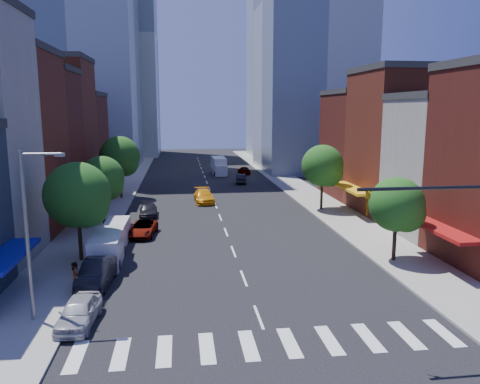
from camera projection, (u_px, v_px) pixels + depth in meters
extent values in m
plane|color=black|center=(259.00, 317.00, 25.46)|extent=(220.00, 220.00, 0.00)
cube|color=gray|center=(118.00, 193.00, 62.92)|extent=(5.00, 120.00, 0.15)
cube|color=gray|center=(298.00, 189.00, 66.09)|extent=(5.00, 120.00, 0.15)
cube|color=silver|center=(269.00, 344.00, 22.53)|extent=(19.00, 3.00, 0.01)
cube|color=#511A14|center=(20.00, 144.00, 49.81)|extent=(12.00, 8.00, 15.00)
cube|color=maroon|center=(42.00, 131.00, 57.93)|extent=(12.00, 9.00, 17.00)
cube|color=#511A14|center=(61.00, 142.00, 67.56)|extent=(12.00, 10.00, 13.00)
cube|color=silver|center=(463.00, 168.00, 41.72)|extent=(12.00, 8.00, 12.00)
cube|color=maroon|center=(414.00, 144.00, 50.24)|extent=(12.00, 10.00, 15.00)
cube|color=#511A14|center=(376.00, 146.00, 60.18)|extent=(12.00, 10.00, 13.00)
cube|color=#9EA5AD|center=(312.00, 2.00, 83.28)|extent=(18.00, 20.00, 60.00)
cube|color=#9EA5AD|center=(118.00, 37.00, 111.05)|extent=(18.00, 18.00, 56.00)
cylinder|color=black|center=(434.00, 188.00, 20.60)|extent=(7.00, 0.16, 0.16)
imported|color=gold|center=(368.00, 203.00, 20.32)|extent=(0.22, 0.18, 1.10)
cylinder|color=slate|center=(27.00, 237.00, 24.11)|extent=(0.20, 0.20, 9.00)
cylinder|color=slate|center=(41.00, 154.00, 23.48)|extent=(2.00, 0.14, 0.14)
cube|color=slate|center=(60.00, 155.00, 23.60)|extent=(0.50, 0.25, 0.18)
cylinder|color=black|center=(80.00, 234.00, 34.38)|extent=(0.28, 0.28, 3.92)
sphere|color=#164F16|center=(77.00, 195.00, 33.86)|extent=(4.80, 4.80, 4.80)
sphere|color=#164F16|center=(86.00, 205.00, 33.77)|extent=(3.36, 3.36, 3.36)
cylinder|color=black|center=(103.00, 206.00, 45.14)|extent=(0.28, 0.28, 3.64)
sphere|color=#164F16|center=(102.00, 178.00, 44.66)|extent=(4.20, 4.20, 4.20)
sphere|color=#164F16|center=(108.00, 185.00, 44.56)|extent=(2.94, 2.94, 2.94)
cylinder|color=black|center=(121.00, 181.00, 58.76)|extent=(0.28, 0.28, 4.20)
sphere|color=#164F16|center=(120.00, 156.00, 58.21)|extent=(5.00, 5.00, 5.00)
sphere|color=#164F16|center=(125.00, 162.00, 58.13)|extent=(3.50, 3.50, 3.50)
cylinder|color=black|center=(395.00, 238.00, 34.41)|extent=(0.28, 0.28, 3.36)
sphere|color=#164F16|center=(397.00, 204.00, 33.97)|extent=(4.00, 4.00, 4.00)
sphere|color=#164F16|center=(406.00, 213.00, 33.86)|extent=(2.80, 2.80, 2.80)
cylinder|color=black|center=(322.00, 192.00, 51.93)|extent=(0.28, 0.28, 3.92)
sphere|color=#164F16|center=(322.00, 166.00, 51.42)|extent=(4.60, 4.60, 4.60)
sphere|color=#164F16|center=(328.00, 172.00, 51.33)|extent=(3.22, 3.22, 3.22)
imported|color=#AAABAF|center=(79.00, 312.00, 24.43)|extent=(2.02, 4.41, 1.46)
imported|color=black|center=(97.00, 273.00, 29.97)|extent=(2.14, 5.14, 1.65)
imported|color=#999999|center=(143.00, 229.00, 41.74)|extent=(2.70, 4.91, 1.30)
imported|color=black|center=(148.00, 210.00, 49.37)|extent=(1.99, 4.53, 1.30)
cube|color=silver|center=(107.00, 248.00, 34.27)|extent=(2.15, 5.26, 2.20)
cube|color=black|center=(103.00, 252.00, 32.28)|extent=(1.95, 1.07, 0.94)
cylinder|color=black|center=(90.00, 267.00, 32.54)|extent=(0.27, 0.80, 0.80)
cylinder|color=black|center=(118.00, 265.00, 32.80)|extent=(0.27, 0.80, 0.80)
cylinder|color=black|center=(98.00, 251.00, 36.01)|extent=(0.27, 0.80, 0.80)
cylinder|color=black|center=(123.00, 250.00, 36.27)|extent=(0.27, 0.80, 0.80)
cube|color=white|center=(116.00, 233.00, 39.21)|extent=(1.92, 4.58, 1.91)
cube|color=black|center=(113.00, 235.00, 37.48)|extent=(1.70, 0.95, 0.82)
cylinder|color=black|center=(103.00, 246.00, 37.73)|extent=(0.24, 0.69, 0.69)
cylinder|color=black|center=(124.00, 245.00, 37.90)|extent=(0.24, 0.69, 0.69)
cylinder|color=black|center=(110.00, 235.00, 40.75)|extent=(0.24, 0.69, 0.69)
cylinder|color=black|center=(129.00, 235.00, 40.92)|extent=(0.24, 0.69, 0.69)
imported|color=orange|center=(204.00, 196.00, 56.67)|extent=(2.45, 5.45, 1.55)
imported|color=black|center=(241.00, 179.00, 71.41)|extent=(1.96, 4.42, 1.41)
imported|color=#999999|center=(244.00, 170.00, 81.37)|extent=(1.95, 4.12, 1.36)
cube|color=silver|center=(219.00, 166.00, 81.58)|extent=(2.33, 5.93, 2.89)
cube|color=silver|center=(221.00, 171.00, 78.32)|extent=(2.03, 1.68, 1.81)
cylinder|color=black|center=(215.00, 174.00, 78.97)|extent=(0.29, 0.82, 0.81)
cylinder|color=black|center=(226.00, 174.00, 79.28)|extent=(0.29, 0.82, 0.81)
cylinder|color=black|center=(212.00, 171.00, 82.92)|extent=(0.29, 0.82, 0.81)
cylinder|color=black|center=(224.00, 170.00, 83.23)|extent=(0.29, 0.82, 0.81)
imported|color=#999999|center=(76.00, 279.00, 28.34)|extent=(0.47, 0.66, 1.70)
imported|color=#999999|center=(74.00, 276.00, 28.71)|extent=(0.92, 1.04, 1.79)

